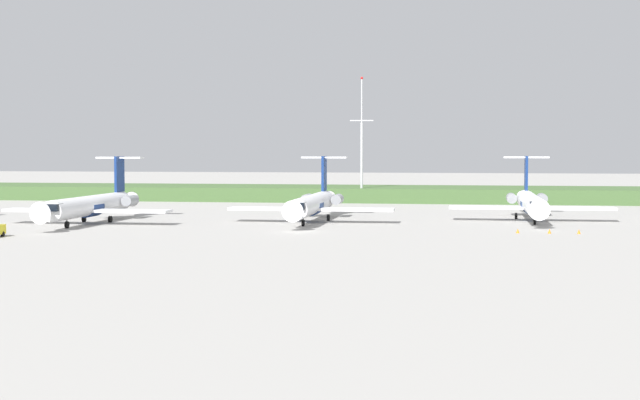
{
  "coord_description": "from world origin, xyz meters",
  "views": [
    {
      "loc": [
        19.74,
        -111.73,
        10.11
      ],
      "look_at": [
        0.0,
        15.6,
        3.0
      ],
      "focal_mm": 52.26,
      "sensor_mm": 36.0,
      "label": 1
    }
  ],
  "objects_px": {
    "regional_jet_second": "(92,205)",
    "regional_jet_fourth": "(531,202)",
    "safety_cone_rear_marker": "(579,232)",
    "regional_jet_third": "(313,203)",
    "safety_cone_front_marker": "(518,231)",
    "antenna_mast": "(362,151)",
    "safety_cone_mid_marker": "(549,231)"
  },
  "relations": [
    {
      "from": "regional_jet_third",
      "to": "safety_cone_rear_marker",
      "type": "relative_size",
      "value": 56.36
    },
    {
      "from": "regional_jet_third",
      "to": "regional_jet_fourth",
      "type": "distance_m",
      "value": 30.94
    },
    {
      "from": "antenna_mast",
      "to": "safety_cone_mid_marker",
      "type": "bearing_deg",
      "value": -64.24
    },
    {
      "from": "regional_jet_fourth",
      "to": "safety_cone_front_marker",
      "type": "bearing_deg",
      "value": -97.9
    },
    {
      "from": "regional_jet_fourth",
      "to": "safety_cone_rear_marker",
      "type": "relative_size",
      "value": 56.36
    },
    {
      "from": "regional_jet_third",
      "to": "safety_cone_front_marker",
      "type": "relative_size",
      "value": 56.36
    },
    {
      "from": "safety_cone_mid_marker",
      "to": "regional_jet_third",
      "type": "bearing_deg",
      "value": 155.88
    },
    {
      "from": "regional_jet_fourth",
      "to": "antenna_mast",
      "type": "distance_m",
      "value": 49.07
    },
    {
      "from": "safety_cone_mid_marker",
      "to": "regional_jet_second",
      "type": "bearing_deg",
      "value": 174.11
    },
    {
      "from": "regional_jet_fourth",
      "to": "antenna_mast",
      "type": "relative_size",
      "value": 1.32
    },
    {
      "from": "regional_jet_third",
      "to": "safety_cone_rear_marker",
      "type": "xyz_separation_m",
      "value": [
        34.27,
        -13.68,
        -2.26
      ]
    },
    {
      "from": "safety_cone_front_marker",
      "to": "regional_jet_fourth",
      "type": "bearing_deg",
      "value": 82.1
    },
    {
      "from": "regional_jet_third",
      "to": "safety_cone_front_marker",
      "type": "height_order",
      "value": "regional_jet_third"
    },
    {
      "from": "regional_jet_second",
      "to": "regional_jet_fourth",
      "type": "height_order",
      "value": "same"
    },
    {
      "from": "regional_jet_fourth",
      "to": "regional_jet_second",
      "type": "bearing_deg",
      "value": -165.89
    },
    {
      "from": "antenna_mast",
      "to": "safety_cone_mid_marker",
      "type": "height_order",
      "value": "antenna_mast"
    },
    {
      "from": "safety_cone_front_marker",
      "to": "safety_cone_mid_marker",
      "type": "xyz_separation_m",
      "value": [
        3.71,
        0.1,
        0.0
      ]
    },
    {
      "from": "regional_jet_second",
      "to": "safety_cone_rear_marker",
      "type": "bearing_deg",
      "value": -5.45
    },
    {
      "from": "regional_jet_fourth",
      "to": "antenna_mast",
      "type": "bearing_deg",
      "value": 125.8
    },
    {
      "from": "regional_jet_second",
      "to": "antenna_mast",
      "type": "bearing_deg",
      "value": 60.38
    },
    {
      "from": "regional_jet_second",
      "to": "regional_jet_fourth",
      "type": "bearing_deg",
      "value": 14.11
    },
    {
      "from": "regional_jet_fourth",
      "to": "safety_cone_rear_marker",
      "type": "xyz_separation_m",
      "value": [
        4.2,
        -20.94,
        -2.26
      ]
    },
    {
      "from": "regional_jet_fourth",
      "to": "safety_cone_front_marker",
      "type": "xyz_separation_m",
      "value": [
        -2.94,
        -21.17,
        -2.26
      ]
    },
    {
      "from": "regional_jet_second",
      "to": "safety_cone_rear_marker",
      "type": "distance_m",
      "value": 63.76
    },
    {
      "from": "antenna_mast",
      "to": "safety_cone_rear_marker",
      "type": "distance_m",
      "value": 69.2
    },
    {
      "from": "safety_cone_front_marker",
      "to": "safety_cone_rear_marker",
      "type": "relative_size",
      "value": 1.0
    },
    {
      "from": "antenna_mast",
      "to": "regional_jet_third",
      "type": "bearing_deg",
      "value": -92.06
    },
    {
      "from": "regional_jet_third",
      "to": "regional_jet_fourth",
      "type": "height_order",
      "value": "same"
    },
    {
      "from": "regional_jet_fourth",
      "to": "safety_cone_front_marker",
      "type": "distance_m",
      "value": 21.49
    },
    {
      "from": "regional_jet_third",
      "to": "antenna_mast",
      "type": "distance_m",
      "value": 47.21
    },
    {
      "from": "regional_jet_second",
      "to": "regional_jet_fourth",
      "type": "distance_m",
      "value": 61.08
    },
    {
      "from": "antenna_mast",
      "to": "regional_jet_fourth",
      "type": "bearing_deg",
      "value": -54.2
    }
  ]
}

